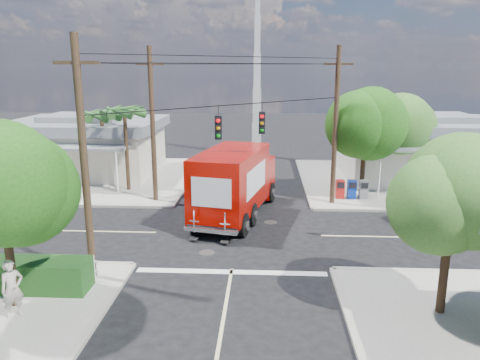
{
  "coord_description": "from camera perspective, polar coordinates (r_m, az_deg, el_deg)",
  "views": [
    {
      "loc": [
        1.26,
        -21.26,
        7.87
      ],
      "look_at": [
        0.0,
        2.0,
        2.2
      ],
      "focal_mm": 35.0,
      "sensor_mm": 36.0,
      "label": 1
    }
  ],
  "objects": [
    {
      "name": "tree_ne_front",
      "position": [
        28.81,
        15.11,
        7.03
      ],
      "size": [
        4.21,
        4.14,
        6.66
      ],
      "color": "#422D1C",
      "rests_on": "sidewalk_ne"
    },
    {
      "name": "ground",
      "position": [
        22.71,
        -0.28,
        -6.6
      ],
      "size": [
        120.0,
        120.0,
        0.0
      ],
      "primitive_type": "plane",
      "color": "black",
      "rests_on": "ground"
    },
    {
      "name": "tree_ne_back",
      "position": [
        31.62,
        18.88,
        6.26
      ],
      "size": [
        3.77,
        3.66,
        5.82
      ],
      "color": "#422D1C",
      "rests_on": "sidewalk_ne"
    },
    {
      "name": "hedge_sw",
      "position": [
        18.93,
        -26.95,
        -10.19
      ],
      "size": [
        6.2,
        1.2,
        1.1
      ],
      "primitive_type": "cube",
      "color": "#154518",
      "rests_on": "sidewalk_sw"
    },
    {
      "name": "pedestrian",
      "position": [
        16.65,
        -26.03,
        -11.84
      ],
      "size": [
        0.8,
        0.82,
        1.9
      ],
      "primitive_type": "imported",
      "rotation": [
        0.0,
        0.0,
        0.86
      ],
      "color": "#BAAEA0",
      "rests_on": "sidewalk_sw"
    },
    {
      "name": "tree_sw_front",
      "position": [
        16.4,
        -27.21,
        -0.33
      ],
      "size": [
        3.88,
        3.78,
        6.03
      ],
      "color": "#422D1C",
      "rests_on": "sidewalk_sw"
    },
    {
      "name": "utility_poles",
      "position": [
        23.27,
        -3.97,
        5.75
      ],
      "size": [
        12.0,
        10.68,
        9.0
      ],
      "color": "#473321",
      "rests_on": "ground"
    },
    {
      "name": "road_markings",
      "position": [
        21.34,
        -0.51,
        -7.96
      ],
      "size": [
        32.0,
        32.0,
        0.01
      ],
      "color": "beige",
      "rests_on": "ground"
    },
    {
      "name": "picket_fence",
      "position": [
        19.47,
        -25.27,
        -9.37
      ],
      "size": [
        5.94,
        0.06,
        1.0
      ],
      "color": "silver",
      "rests_on": "sidewalk_sw"
    },
    {
      "name": "building_nw",
      "position": [
        36.68,
        -18.18,
        4.14
      ],
      "size": [
        10.8,
        10.2,
        4.3
      ],
      "color": "beige",
      "rests_on": "sidewalk_nw"
    },
    {
      "name": "tree_se",
      "position": [
        15.63,
        24.57,
        -1.78
      ],
      "size": [
        3.67,
        3.54,
        5.62
      ],
      "color": "#422D1C",
      "rests_on": "sidewalk_se"
    },
    {
      "name": "palm_nw_front",
      "position": [
        30.2,
        -13.91,
        7.91
      ],
      "size": [
        3.01,
        3.08,
        5.59
      ],
      "color": "#422D1C",
      "rests_on": "sidewalk_nw"
    },
    {
      "name": "sidewalk_ne",
      "position": [
        34.45,
        19.23,
        -0.19
      ],
      "size": [
        14.12,
        14.12,
        0.14
      ],
      "color": "#9B968C",
      "rests_on": "ground"
    },
    {
      "name": "vending_boxes",
      "position": [
        28.87,
        13.46,
        -1.11
      ],
      "size": [
        1.9,
        0.5,
        1.1
      ],
      "color": "#A51413",
      "rests_on": "sidewalk_ne"
    },
    {
      "name": "delivery_truck",
      "position": [
        24.8,
        -0.57,
        -0.29
      ],
      "size": [
        4.35,
        8.9,
        3.71
      ],
      "color": "black",
      "rests_on": "ground"
    },
    {
      "name": "radio_tower",
      "position": [
        41.33,
        2.08,
        10.58
      ],
      "size": [
        0.8,
        0.8,
        17.0
      ],
      "color": "silver",
      "rests_on": "ground"
    },
    {
      "name": "palm_nw_back",
      "position": [
        32.28,
        -16.53,
        7.43
      ],
      "size": [
        3.01,
        3.08,
        5.19
      ],
      "color": "#422D1C",
      "rests_on": "sidewalk_nw"
    },
    {
      "name": "parked_car",
      "position": [
        26.42,
        24.4,
        -3.25
      ],
      "size": [
        5.78,
        3.87,
        1.47
      ],
      "primitive_type": "imported",
      "rotation": [
        0.0,
        0.0,
        1.86
      ],
      "color": "silver",
      "rests_on": "ground"
    },
    {
      "name": "sidewalk_nw",
      "position": [
        35.24,
        -17.14,
        0.27
      ],
      "size": [
        14.12,
        14.12,
        0.14
      ],
      "color": "#9B968C",
      "rests_on": "ground"
    },
    {
      "name": "building_ne",
      "position": [
        35.51,
        21.56,
        3.73
      ],
      "size": [
        11.8,
        10.2,
        4.5
      ],
      "color": "silver",
      "rests_on": "sidewalk_ne"
    }
  ]
}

